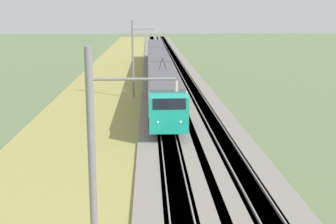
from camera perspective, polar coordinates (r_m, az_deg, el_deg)
ballast_main at (r=57.41m, az=-1.00°, el=2.97°), size 240.00×4.40×0.30m
ballast_adjacent at (r=57.64m, az=2.86°, el=2.99°), size 240.00×4.40×0.30m
track_main at (r=57.41m, az=-1.00°, el=2.97°), size 240.00×1.57×0.45m
track_adjacent at (r=57.64m, az=2.86°, el=3.00°), size 240.00×1.57×0.45m
grass_verge at (r=57.60m, az=-7.12°, el=2.81°), size 240.00×10.67×0.12m
passenger_train at (r=64.20m, az=-1.17°, el=5.85°), size 64.77×2.87×4.88m
catenary_mast_near at (r=13.83m, az=-8.90°, el=-9.01°), size 0.22×2.56×8.35m
catenary_mast_mid at (r=50.61m, az=-4.24°, el=6.49°), size 0.22×2.56×8.40m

